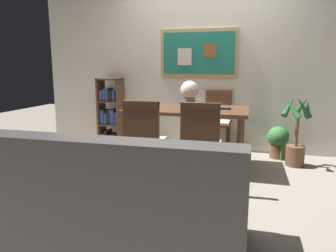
% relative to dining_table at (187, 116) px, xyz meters
% --- Properties ---
extents(ground_plane, '(12.00, 12.00, 0.00)m').
position_rel_dining_table_xyz_m(ground_plane, '(0.10, -0.45, -0.64)').
color(ground_plane, gray).
extents(wall_back_with_painting, '(5.20, 0.14, 2.60)m').
position_rel_dining_table_xyz_m(wall_back_with_painting, '(0.10, 0.95, 0.66)').
color(wall_back_with_painting, silver).
rests_on(wall_back_with_painting, ground_plane).
extents(dining_table, '(1.47, 0.88, 0.74)m').
position_rel_dining_table_xyz_m(dining_table, '(0.00, 0.00, 0.00)').
color(dining_table, brown).
rests_on(dining_table, ground_plane).
extents(dining_chair_near_right, '(0.40, 0.41, 0.91)m').
position_rel_dining_table_xyz_m(dining_chair_near_right, '(0.29, -0.76, -0.11)').
color(dining_chair_near_right, brown).
rests_on(dining_chair_near_right, ground_plane).
extents(dining_chair_near_left, '(0.40, 0.41, 0.91)m').
position_rel_dining_table_xyz_m(dining_chair_near_left, '(-0.31, -0.75, -0.11)').
color(dining_chair_near_left, brown).
rests_on(dining_chair_near_left, ground_plane).
extents(dining_chair_far_right, '(0.40, 0.41, 0.91)m').
position_rel_dining_table_xyz_m(dining_chair_far_right, '(0.30, 0.77, -0.11)').
color(dining_chair_far_right, brown).
rests_on(dining_chair_far_right, ground_plane).
extents(leather_couch, '(1.80, 0.84, 0.84)m').
position_rel_dining_table_xyz_m(leather_couch, '(-0.14, -1.97, -0.33)').
color(leather_couch, '#514C4C').
rests_on(leather_couch, ground_plane).
extents(bookshelf, '(0.36, 0.28, 1.08)m').
position_rel_dining_table_xyz_m(bookshelf, '(-1.36, 0.67, -0.13)').
color(bookshelf, brown).
rests_on(bookshelf, ground_plane).
extents(potted_ivy, '(0.29, 0.29, 0.49)m').
position_rel_dining_table_xyz_m(potted_ivy, '(1.14, 0.66, -0.40)').
color(potted_ivy, brown).
rests_on(potted_ivy, ground_plane).
extents(potted_palm, '(0.38, 0.41, 0.90)m').
position_rel_dining_table_xyz_m(potted_palm, '(1.33, 0.35, -0.27)').
color(potted_palm, brown).
rests_on(potted_palm, ground_plane).
extents(flower_vase, '(0.22, 0.23, 0.33)m').
position_rel_dining_table_xyz_m(flower_vase, '(0.02, 0.04, 0.29)').
color(flower_vase, slate).
rests_on(flower_vase, dining_table).
extents(tv_remote, '(0.16, 0.05, 0.02)m').
position_rel_dining_table_xyz_m(tv_remote, '(0.45, -0.01, 0.11)').
color(tv_remote, black).
rests_on(tv_remote, dining_table).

